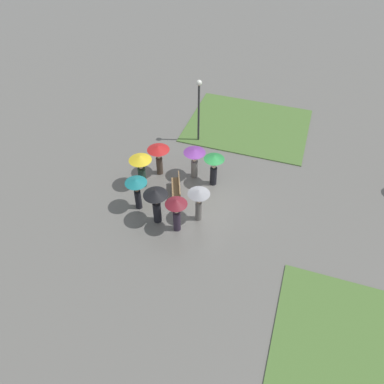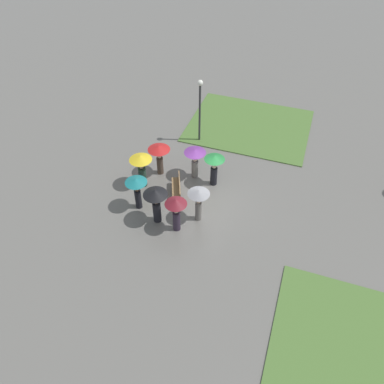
{
  "view_description": "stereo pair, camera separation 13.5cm",
  "coord_description": "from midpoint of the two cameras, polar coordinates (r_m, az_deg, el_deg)",
  "views": [
    {
      "loc": [
        12.98,
        3.88,
        13.36
      ],
      "look_at": [
        0.68,
        -0.28,
        1.03
      ],
      "focal_mm": 35.0,
      "sensor_mm": 36.0,
      "label": 1
    },
    {
      "loc": [
        12.94,
        4.0,
        13.36
      ],
      "look_at": [
        0.68,
        -0.28,
        1.03
      ],
      "focal_mm": 35.0,
      "sensor_mm": 36.0,
      "label": 2
    }
  ],
  "objects": [
    {
      "name": "park_bench",
      "position": [
        18.92,
        -2.02,
        0.53
      ],
      "size": [
        1.82,
        1.08,
        0.9
      ],
      "rotation": [
        0.0,
        0.0,
        0.4
      ],
      "color": "brown",
      "rests_on": "ground_plane"
    },
    {
      "name": "crowd_person_black",
      "position": [
        17.08,
        -5.31,
        -1.09
      ],
      "size": [
        1.14,
        1.14,
        1.97
      ],
      "rotation": [
        0.0,
        0.0,
        4.19
      ],
      "color": "black",
      "rests_on": "ground_plane"
    },
    {
      "name": "lawn_patch_near",
      "position": [
        24.49,
        8.86,
        9.97
      ],
      "size": [
        6.15,
        7.44,
        0.06
      ],
      "color": "#4C7033",
      "rests_on": "ground_plane"
    },
    {
      "name": "crowd_person_yellow",
      "position": [
        19.07,
        -7.55,
        4.19
      ],
      "size": [
        1.16,
        1.16,
        1.95
      ],
      "rotation": [
        0.0,
        0.0,
        1.48
      ],
      "color": "#1E3328",
      "rests_on": "ground_plane"
    },
    {
      "name": "crowd_person_maroon",
      "position": [
        16.67,
        -2.21,
        -2.49
      ],
      "size": [
        1.01,
        1.01,
        1.92
      ],
      "rotation": [
        0.0,
        0.0,
        3.58
      ],
      "color": "#2D2333",
      "rests_on": "ground_plane"
    },
    {
      "name": "crowd_person_teal",
      "position": [
        17.9,
        -8.22,
        0.75
      ],
      "size": [
        1.06,
        1.06,
        1.83
      ],
      "rotation": [
        0.0,
        0.0,
        3.78
      ],
      "color": "black",
      "rests_on": "ground_plane"
    },
    {
      "name": "crowd_person_purple",
      "position": [
        19.52,
        0.65,
        5.34
      ],
      "size": [
        1.15,
        1.15,
        1.8
      ],
      "rotation": [
        0.0,
        0.0,
        1.96
      ],
      "color": "slate",
      "rests_on": "ground_plane"
    },
    {
      "name": "crowd_person_grey",
      "position": [
        17.1,
        1.24,
        -0.93
      ],
      "size": [
        1.04,
        1.04,
        1.88
      ],
      "rotation": [
        0.0,
        0.0,
        4.15
      ],
      "color": "slate",
      "rests_on": "ground_plane"
    },
    {
      "name": "crowd_person_green",
      "position": [
        19.06,
        3.62,
        4.23
      ],
      "size": [
        1.05,
        1.05,
        1.87
      ],
      "rotation": [
        0.0,
        0.0,
        4.34
      ],
      "color": "black",
      "rests_on": "ground_plane"
    },
    {
      "name": "crowd_person_red",
      "position": [
        19.76,
        -4.83,
        5.98
      ],
      "size": [
        1.18,
        1.18,
        1.82
      ],
      "rotation": [
        0.0,
        0.0,
        1.11
      ],
      "color": "#47382D",
      "rests_on": "ground_plane"
    },
    {
      "name": "ground_plane",
      "position": [
        19.02,
        1.68,
        -1.13
      ],
      "size": [
        90.0,
        90.0,
        0.0
      ],
      "primitive_type": "plane",
      "color": "#66635E"
    },
    {
      "name": "lamp_post",
      "position": [
        21.56,
        1.39,
        13.45
      ],
      "size": [
        0.32,
        0.32,
        3.93
      ],
      "color": "#2D2D30",
      "rests_on": "ground_plane"
    }
  ]
}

